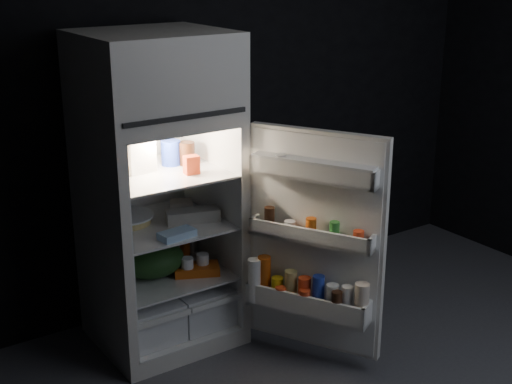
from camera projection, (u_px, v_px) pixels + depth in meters
wall_back at (225, 88)px, 4.49m from camera, size 4.00×0.00×2.70m
refrigerator at (156, 182)px, 3.95m from camera, size 0.76×0.71×1.78m
fridge_door at (313, 248)px, 3.78m from camera, size 0.51×0.72×1.22m
milk_jug at (136, 150)px, 3.86m from camera, size 0.18×0.18×0.24m
mayo_jar at (171, 153)px, 3.99m from camera, size 0.15×0.15×0.14m
jam_jar at (187, 153)px, 4.00m from camera, size 0.12×0.12×0.13m
amber_bottle at (112, 157)px, 3.77m from camera, size 0.12×0.12×0.22m
small_carton at (192, 165)px, 3.83m from camera, size 0.09×0.07×0.10m
egg_carton at (193, 215)px, 4.00m from camera, size 0.32×0.20×0.07m
pie at (126, 220)px, 3.97m from camera, size 0.29×0.29×0.04m
flat_package at (177, 234)px, 3.77m from camera, size 0.21×0.12×0.04m
wrapped_pkg at (181, 205)px, 4.19m from camera, size 0.16×0.15×0.05m
produce_bag at (153, 260)px, 4.00m from camera, size 0.40×0.36×0.20m
yogurt_tray at (197, 269)px, 4.05m from camera, size 0.29×0.23×0.05m
small_can_red at (185, 250)px, 4.27m from camera, size 0.08×0.08×0.09m
small_can_silver at (191, 245)px, 4.34m from camera, size 0.08×0.08×0.09m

